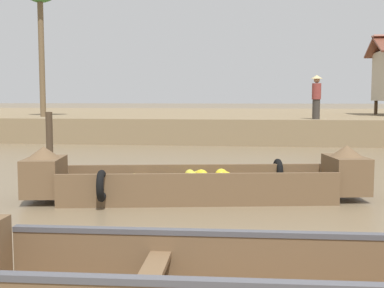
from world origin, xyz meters
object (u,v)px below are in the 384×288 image
vendor_person (316,95)px  mooring_post (50,148)px  banana_boat (198,182)px  viewer_boat (281,287)px

vendor_person → mooring_post: size_ratio=1.10×
banana_boat → mooring_post: size_ratio=3.99×
vendor_person → mooring_post: 11.43m
mooring_post → banana_boat: bearing=-22.0°
viewer_boat → vendor_person: size_ratio=3.67×
banana_boat → viewer_boat: size_ratio=0.99×
banana_boat → vendor_person: bearing=72.4°
viewer_boat → mooring_post: (-4.45, 5.96, 0.47)m
mooring_post → vendor_person: bearing=54.4°
banana_boat → viewer_boat: 4.79m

